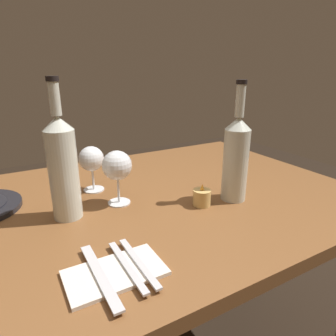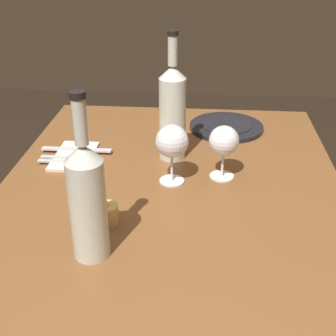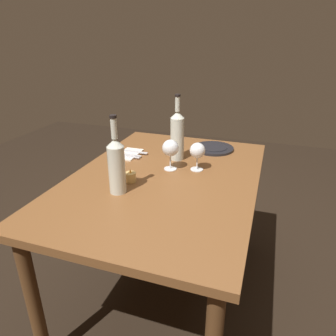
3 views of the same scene
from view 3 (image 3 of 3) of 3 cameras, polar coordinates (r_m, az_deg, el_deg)
The scene contains 12 objects.
ground_plane at distance 1.97m, azimuth -0.60°, elevation -21.42°, with size 6.00×6.00×0.00m, color black.
dining_table at distance 1.58m, azimuth -0.69°, elevation -4.53°, with size 1.30×0.90×0.74m.
wine_glass_left at distance 1.58m, azimuth 0.40°, elevation 3.61°, with size 0.09×0.09×0.16m.
wine_glass_right at distance 1.59m, azimuth 5.44°, elevation 3.13°, with size 0.08×0.08×0.15m.
wine_bottle at distance 1.36m, azimuth -9.44°, elevation 0.67°, with size 0.07×0.07×0.35m.
wine_bottle_second at distance 1.71m, azimuth 1.70°, elevation 6.13°, with size 0.08×0.08×0.36m.
votive_candle at distance 1.49m, azimuth -6.87°, elevation -1.74°, with size 0.05×0.05×0.07m.
dinner_plate at distance 1.92m, azimuth 8.34°, elevation 3.62°, with size 0.24×0.24×0.02m.
folded_napkin at distance 1.83m, azimuth -7.21°, elevation 2.56°, with size 0.19×0.11×0.01m.
fork_inner at distance 1.81m, azimuth -7.56°, elevation 2.48°, with size 0.01×0.18×0.00m.
fork_outer at distance 1.79m, azimuth -7.91°, elevation 2.21°, with size 0.01×0.18×0.00m.
table_knife at distance 1.86m, azimuth -6.82°, elevation 3.06°, with size 0.02×0.21×0.00m.
Camera 3 is at (-1.32, -0.47, 1.40)m, focal length 33.21 mm.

